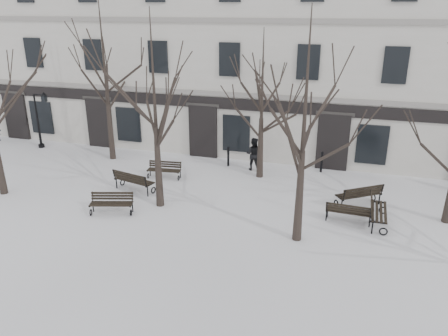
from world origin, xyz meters
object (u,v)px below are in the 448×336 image
at_px(tree_2, 306,102).
at_px(bench_0, 112,203).
at_px(bench_3, 164,169).
at_px(bench_5, 377,210).
at_px(tree_1, 154,88).
at_px(bench_2, 348,212).
at_px(lamp_post, 40,116).
at_px(bench_1, 133,180).
at_px(bench_4, 360,194).

xyz_separation_m(tree_2, bench_0, (-7.53, -0.05, -4.57)).
xyz_separation_m(tree_2, bench_3, (-7.09, 4.18, -4.59)).
bearing_deg(bench_5, tree_2, 129.09).
relative_size(tree_1, bench_5, 3.97).
distance_m(bench_0, bench_2, 9.46).
bearing_deg(lamp_post, bench_5, -13.33).
height_order(bench_0, bench_1, bench_1).
relative_size(tree_2, bench_3, 4.76).
bearing_deg(bench_1, bench_2, -168.54).
xyz_separation_m(tree_2, lamp_post, (-15.99, 6.60, -3.10)).
relative_size(bench_1, lamp_post, 0.61).
bearing_deg(bench_3, lamp_post, 158.03).
xyz_separation_m(bench_4, bench_5, (0.65, -1.41, 0.01)).
distance_m(bench_3, lamp_post, 9.34).
bearing_deg(bench_5, bench_0, 103.27).
xyz_separation_m(bench_3, bench_5, (9.86, -2.02, 0.10)).
bearing_deg(bench_4, lamp_post, -45.44).
bearing_deg(bench_0, bench_4, 4.14).
bearing_deg(bench_4, bench_3, -39.72).
bearing_deg(tree_2, lamp_post, 157.57).
distance_m(tree_1, bench_5, 9.85).
relative_size(bench_0, bench_4, 0.91).
height_order(bench_3, lamp_post, lamp_post).
xyz_separation_m(bench_1, lamp_post, (-8.23, 4.37, 1.40)).
relative_size(bench_2, bench_4, 0.88).
relative_size(tree_2, bench_5, 4.01).
bearing_deg(bench_0, bench_2, -4.65).
height_order(bench_2, lamp_post, lamp_post).
relative_size(bench_1, bench_2, 1.18).
height_order(bench_2, bench_3, bench_2).
bearing_deg(tree_2, bench_5, 37.88).
distance_m(bench_0, bench_5, 10.54).
relative_size(tree_1, bench_4, 4.02).
height_order(tree_2, bench_0, tree_2).
xyz_separation_m(tree_1, bench_5, (8.74, 0.94, -4.44)).
xyz_separation_m(bench_1, bench_5, (10.53, -0.07, 0.01)).
bearing_deg(bench_3, bench_5, -18.31).
height_order(bench_1, bench_3, bench_1).
distance_m(bench_2, bench_5, 1.08).
bearing_deg(lamp_post, tree_1, -28.28).
bearing_deg(bench_3, bench_0, -102.67).
xyz_separation_m(bench_1, bench_4, (9.88, 1.34, 0.00)).
distance_m(bench_3, bench_4, 9.24).
relative_size(tree_1, bench_2, 4.56).
distance_m(bench_3, bench_5, 10.07).
distance_m(bench_1, bench_4, 9.97).
height_order(tree_1, bench_1, tree_1).
bearing_deg(bench_1, bench_0, 109.27).
xyz_separation_m(bench_0, lamp_post, (-8.46, 6.65, 1.47)).
xyz_separation_m(bench_2, lamp_post, (-17.72, 4.73, 1.47)).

